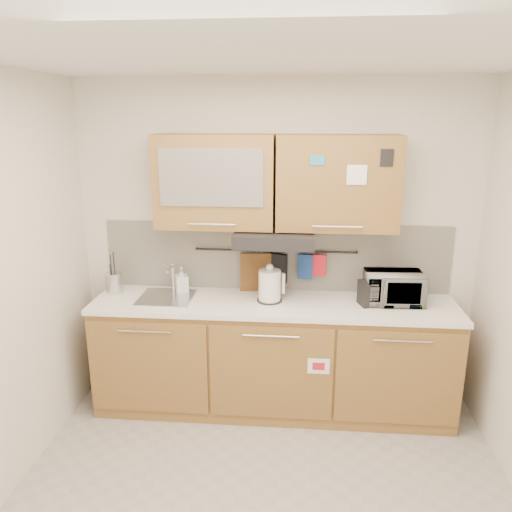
# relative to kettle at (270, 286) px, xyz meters

# --- Properties ---
(ceiling) EXTENTS (3.20, 3.20, 0.00)m
(ceiling) POSITION_rel_kettle_xyz_m (0.03, -1.20, 1.56)
(ceiling) COLOR white
(ceiling) RESTS_ON wall_back
(wall_back) EXTENTS (3.20, 0.00, 3.20)m
(wall_back) POSITION_rel_kettle_xyz_m (0.03, 0.30, 0.26)
(wall_back) COLOR silver
(wall_back) RESTS_ON ground
(base_cabinet) EXTENTS (2.80, 0.64, 0.88)m
(base_cabinet) POSITION_rel_kettle_xyz_m (0.03, -0.01, -0.64)
(base_cabinet) COLOR #A57B3A
(base_cabinet) RESTS_ON floor
(countertop) EXTENTS (2.82, 0.62, 0.04)m
(countertop) POSITION_rel_kettle_xyz_m (0.03, -0.01, -0.14)
(countertop) COLOR white
(countertop) RESTS_ON base_cabinet
(backsplash) EXTENTS (2.80, 0.02, 0.56)m
(backsplash) POSITION_rel_kettle_xyz_m (0.03, 0.28, 0.16)
(backsplash) COLOR silver
(backsplash) RESTS_ON countertop
(upper_cabinets) EXTENTS (1.82, 0.37, 0.70)m
(upper_cabinets) POSITION_rel_kettle_xyz_m (0.03, 0.12, 0.79)
(upper_cabinets) COLOR #A57B3A
(upper_cabinets) RESTS_ON wall_back
(range_hood) EXTENTS (0.60, 0.46, 0.10)m
(range_hood) POSITION_rel_kettle_xyz_m (0.03, 0.05, 0.38)
(range_hood) COLOR black
(range_hood) RESTS_ON upper_cabinets
(sink) EXTENTS (0.42, 0.40, 0.26)m
(sink) POSITION_rel_kettle_xyz_m (-0.82, 0.00, -0.12)
(sink) COLOR silver
(sink) RESTS_ON countertop
(utensil_rail) EXTENTS (1.30, 0.02, 0.02)m
(utensil_rail) POSITION_rel_kettle_xyz_m (0.03, 0.25, 0.22)
(utensil_rail) COLOR black
(utensil_rail) RESTS_ON backsplash
(utensil_crock) EXTENTS (0.17, 0.17, 0.34)m
(utensil_crock) POSITION_rel_kettle_xyz_m (-1.27, 0.08, -0.03)
(utensil_crock) COLOR silver
(utensil_crock) RESTS_ON countertop
(kettle) EXTENTS (0.23, 0.22, 0.30)m
(kettle) POSITION_rel_kettle_xyz_m (0.00, 0.00, 0.00)
(kettle) COLOR white
(kettle) RESTS_ON countertop
(toaster) EXTENTS (0.28, 0.21, 0.19)m
(toaster) POSITION_rel_kettle_xyz_m (0.81, 0.00, -0.03)
(toaster) COLOR black
(toaster) RESTS_ON countertop
(microwave) EXTENTS (0.45, 0.31, 0.24)m
(microwave) POSITION_rel_kettle_xyz_m (0.95, 0.05, -0.00)
(microwave) COLOR #999999
(microwave) RESTS_ON countertop
(soap_bottle) EXTENTS (0.13, 0.13, 0.21)m
(soap_bottle) POSITION_rel_kettle_xyz_m (-0.73, 0.14, -0.01)
(soap_bottle) COLOR #999999
(soap_bottle) RESTS_ON countertop
(cutting_board) EXTENTS (0.30, 0.05, 0.37)m
(cutting_board) POSITION_rel_kettle_xyz_m (-0.11, 0.23, 0.01)
(cutting_board) COLOR brown
(cutting_board) RESTS_ON utensil_rail
(oven_mitt) EXTENTS (0.12, 0.04, 0.20)m
(oven_mitt) POSITION_rel_kettle_xyz_m (0.27, 0.23, 0.10)
(oven_mitt) COLOR navy
(oven_mitt) RESTS_ON utensil_rail
(dark_pouch) EXTENTS (0.16, 0.10, 0.24)m
(dark_pouch) POSITION_rel_kettle_xyz_m (0.05, 0.23, 0.08)
(dark_pouch) COLOR black
(dark_pouch) RESTS_ON utensil_rail
(pot_holder) EXTENTS (0.15, 0.04, 0.18)m
(pot_holder) POSITION_rel_kettle_xyz_m (0.37, 0.23, 0.11)
(pot_holder) COLOR red
(pot_holder) RESTS_ON utensil_rail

